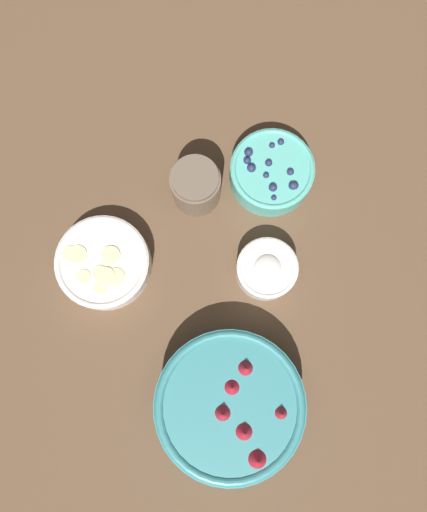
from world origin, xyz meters
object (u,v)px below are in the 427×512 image
(bowl_strawberries, at_px, (230,405))
(bowl_cream, at_px, (267,269))
(bowl_blueberries, at_px, (271,172))
(bowl_bananas, at_px, (103,263))
(jar_chocolate, at_px, (196,187))

(bowl_strawberries, bearing_deg, bowl_cream, -148.98)
(bowl_strawberries, distance_m, bowl_blueberries, 0.42)
(bowl_strawberries, height_order, bowl_cream, bowl_strawberries)
(bowl_strawberries, distance_m, bowl_bananas, 0.33)
(bowl_strawberries, xyz_separation_m, bowl_bananas, (0.00, -0.33, -0.02))
(bowl_bananas, bearing_deg, bowl_blueberries, 166.49)
(bowl_blueberries, height_order, jar_chocolate, jar_chocolate)
(bowl_strawberries, xyz_separation_m, bowl_cream, (-0.21, -0.12, -0.02))
(bowl_blueberries, height_order, bowl_cream, bowl_blueberries)
(bowl_cream, bearing_deg, jar_chocolate, -91.98)
(bowl_blueberries, distance_m, bowl_bananas, 0.35)
(bowl_strawberries, height_order, jar_chocolate, same)
(bowl_bananas, height_order, jar_chocolate, jar_chocolate)
(bowl_cream, relative_size, jar_chocolate, 1.10)
(bowl_bananas, xyz_separation_m, jar_chocolate, (-0.21, 0.01, 0.02))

